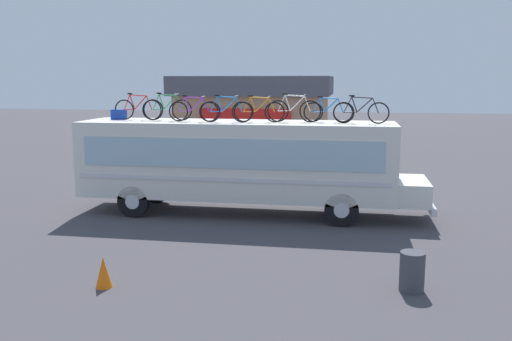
{
  "coord_description": "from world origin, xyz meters",
  "views": [
    {
      "loc": [
        3.77,
        -17.78,
        4.52
      ],
      "look_at": [
        0.68,
        0.0,
        1.5
      ],
      "focal_mm": 38.19,
      "sensor_mm": 36.0,
      "label": 1
    }
  ],
  "objects_px": {
    "luggage_bag_1": "(119,114)",
    "rooftop_bicycle_5": "(259,111)",
    "rooftop_bicycle_2": "(167,109)",
    "traffic_cone": "(104,272)",
    "rooftop_bicycle_1": "(138,109)",
    "rooftop_bicycle_6": "(294,110)",
    "trash_bin": "(412,272)",
    "rooftop_bicycle_3": "(193,110)",
    "rooftop_bicycle_8": "(361,112)",
    "bus": "(241,160)",
    "rooftop_bicycle_4": "(226,111)",
    "rooftop_bicycle_7": "(328,111)"
  },
  "relations": [
    {
      "from": "rooftop_bicycle_5",
      "to": "rooftop_bicycle_6",
      "type": "xyz_separation_m",
      "value": [
        1.13,
        0.21,
        0.02
      ]
    },
    {
      "from": "trash_bin",
      "to": "rooftop_bicycle_5",
      "type": "bearing_deg",
      "value": 125.76
    },
    {
      "from": "rooftop_bicycle_1",
      "to": "rooftop_bicycle_7",
      "type": "relative_size",
      "value": 1.05
    },
    {
      "from": "rooftop_bicycle_3",
      "to": "trash_bin",
      "type": "bearing_deg",
      "value": -42.12
    },
    {
      "from": "bus",
      "to": "rooftop_bicycle_1",
      "type": "relative_size",
      "value": 6.81
    },
    {
      "from": "rooftop_bicycle_3",
      "to": "luggage_bag_1",
      "type": "bearing_deg",
      "value": 169.72
    },
    {
      "from": "rooftop_bicycle_5",
      "to": "rooftop_bicycle_7",
      "type": "height_order",
      "value": "rooftop_bicycle_5"
    },
    {
      "from": "rooftop_bicycle_5",
      "to": "bus",
      "type": "bearing_deg",
      "value": 172.56
    },
    {
      "from": "luggage_bag_1",
      "to": "rooftop_bicycle_5",
      "type": "height_order",
      "value": "rooftop_bicycle_5"
    },
    {
      "from": "rooftop_bicycle_4",
      "to": "rooftop_bicycle_3",
      "type": "bearing_deg",
      "value": 172.51
    },
    {
      "from": "rooftop_bicycle_8",
      "to": "trash_bin",
      "type": "distance_m",
      "value": 6.89
    },
    {
      "from": "rooftop_bicycle_1",
      "to": "trash_bin",
      "type": "distance_m",
      "value": 11.19
    },
    {
      "from": "rooftop_bicycle_1",
      "to": "rooftop_bicycle_8",
      "type": "distance_m",
      "value": 7.6
    },
    {
      "from": "rooftop_bicycle_7",
      "to": "luggage_bag_1",
      "type": "bearing_deg",
      "value": -179.69
    },
    {
      "from": "rooftop_bicycle_3",
      "to": "rooftop_bicycle_8",
      "type": "bearing_deg",
      "value": 1.3
    },
    {
      "from": "rooftop_bicycle_5",
      "to": "traffic_cone",
      "type": "relative_size",
      "value": 2.47
    },
    {
      "from": "rooftop_bicycle_1",
      "to": "traffic_cone",
      "type": "bearing_deg",
      "value": -74.49
    },
    {
      "from": "luggage_bag_1",
      "to": "rooftop_bicycle_2",
      "type": "height_order",
      "value": "rooftop_bicycle_2"
    },
    {
      "from": "bus",
      "to": "rooftop_bicycle_4",
      "type": "relative_size",
      "value": 6.63
    },
    {
      "from": "rooftop_bicycle_1",
      "to": "rooftop_bicycle_6",
      "type": "xyz_separation_m",
      "value": [
        5.44,
        -0.06,
        0.01
      ]
    },
    {
      "from": "bus",
      "to": "rooftop_bicycle_7",
      "type": "xyz_separation_m",
      "value": [
        2.88,
        0.33,
        1.67
      ]
    },
    {
      "from": "trash_bin",
      "to": "traffic_cone",
      "type": "xyz_separation_m",
      "value": [
        -6.66,
        -0.95,
        -0.09
      ]
    },
    {
      "from": "luggage_bag_1",
      "to": "rooftop_bicycle_7",
      "type": "bearing_deg",
      "value": 0.31
    },
    {
      "from": "luggage_bag_1",
      "to": "rooftop_bicycle_8",
      "type": "relative_size",
      "value": 0.26
    },
    {
      "from": "rooftop_bicycle_2",
      "to": "rooftop_bicycle_3",
      "type": "height_order",
      "value": "rooftop_bicycle_2"
    },
    {
      "from": "rooftop_bicycle_5",
      "to": "traffic_cone",
      "type": "height_order",
      "value": "rooftop_bicycle_5"
    },
    {
      "from": "rooftop_bicycle_5",
      "to": "trash_bin",
      "type": "distance_m",
      "value": 8.1
    },
    {
      "from": "rooftop_bicycle_8",
      "to": "rooftop_bicycle_1",
      "type": "bearing_deg",
      "value": 177.85
    },
    {
      "from": "trash_bin",
      "to": "rooftop_bicycle_3",
      "type": "bearing_deg",
      "value": 137.88
    },
    {
      "from": "luggage_bag_1",
      "to": "trash_bin",
      "type": "xyz_separation_m",
      "value": [
        9.44,
        -6.46,
        -2.88
      ]
    },
    {
      "from": "rooftop_bicycle_1",
      "to": "trash_bin",
      "type": "bearing_deg",
      "value": -36.17
    },
    {
      "from": "luggage_bag_1",
      "to": "rooftop_bicycle_7",
      "type": "xyz_separation_m",
      "value": [
        7.3,
        0.04,
        0.19
      ]
    },
    {
      "from": "rooftop_bicycle_8",
      "to": "bus",
      "type": "bearing_deg",
      "value": 178.52
    },
    {
      "from": "rooftop_bicycle_2",
      "to": "rooftop_bicycle_8",
      "type": "xyz_separation_m",
      "value": [
        6.53,
        -0.27,
        -0.02
      ]
    },
    {
      "from": "rooftop_bicycle_2",
      "to": "rooftop_bicycle_7",
      "type": "bearing_deg",
      "value": 1.74
    },
    {
      "from": "rooftop_bicycle_3",
      "to": "rooftop_bicycle_5",
      "type": "height_order",
      "value": "rooftop_bicycle_5"
    },
    {
      "from": "rooftop_bicycle_6",
      "to": "rooftop_bicycle_2",
      "type": "bearing_deg",
      "value": 179.4
    },
    {
      "from": "rooftop_bicycle_2",
      "to": "rooftop_bicycle_4",
      "type": "relative_size",
      "value": 0.99
    },
    {
      "from": "rooftop_bicycle_5",
      "to": "rooftop_bicycle_2",
      "type": "bearing_deg",
      "value": 175.55
    },
    {
      "from": "rooftop_bicycle_2",
      "to": "traffic_cone",
      "type": "bearing_deg",
      "value": -82.54
    },
    {
      "from": "bus",
      "to": "luggage_bag_1",
      "type": "distance_m",
      "value": 4.67
    },
    {
      "from": "rooftop_bicycle_2",
      "to": "rooftop_bicycle_7",
      "type": "distance_m",
      "value": 5.47
    },
    {
      "from": "rooftop_bicycle_2",
      "to": "rooftop_bicycle_7",
      "type": "relative_size",
      "value": 1.07
    },
    {
      "from": "rooftop_bicycle_5",
      "to": "rooftop_bicycle_8",
      "type": "height_order",
      "value": "rooftop_bicycle_8"
    },
    {
      "from": "rooftop_bicycle_2",
      "to": "rooftop_bicycle_1",
      "type": "bearing_deg",
      "value": 179.15
    },
    {
      "from": "rooftop_bicycle_5",
      "to": "rooftop_bicycle_8",
      "type": "xyz_separation_m",
      "value": [
        3.29,
        -0.02,
        0.01
      ]
    },
    {
      "from": "rooftop_bicycle_3",
      "to": "traffic_cone",
      "type": "xyz_separation_m",
      "value": [
        -0.09,
        -6.89,
        -3.16
      ]
    },
    {
      "from": "luggage_bag_1",
      "to": "rooftop_bicycle_5",
      "type": "bearing_deg",
      "value": -4.28
    },
    {
      "from": "rooftop_bicycle_8",
      "to": "luggage_bag_1",
      "type": "bearing_deg",
      "value": 177.29
    },
    {
      "from": "rooftop_bicycle_5",
      "to": "rooftop_bicycle_8",
      "type": "relative_size",
      "value": 0.96
    }
  ]
}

